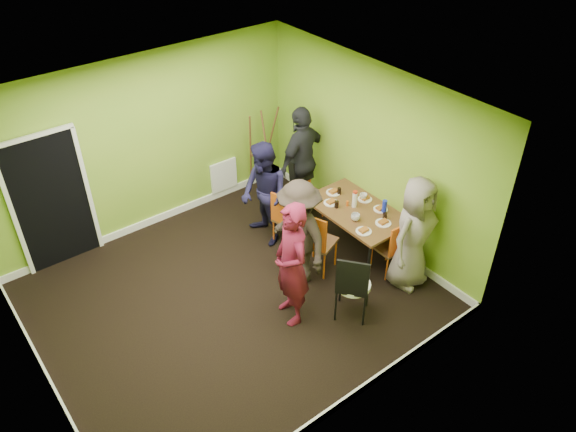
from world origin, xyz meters
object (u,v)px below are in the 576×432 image
at_px(chair_left_far, 285,216).
at_px(chair_bentwood, 353,284).
at_px(person_standing, 291,265).
at_px(thermos, 355,200).
at_px(person_left_near, 299,234).
at_px(person_left_far, 264,195).
at_px(dining_table, 357,212).
at_px(easel, 262,150).
at_px(orange_bottle, 347,203).
at_px(person_back_end, 302,160).
at_px(blue_bottle, 384,207).
at_px(chair_front_end, 393,245).
at_px(person_front_end, 414,233).
at_px(chair_left_near, 317,240).
at_px(chair_back_end, 303,176).

relative_size(chair_left_far, chair_bentwood, 0.89).
bearing_deg(person_standing, thermos, 122.58).
bearing_deg(person_left_near, person_left_far, 173.76).
bearing_deg(person_left_near, dining_table, 94.48).
height_order(chair_left_far, easel, easel).
relative_size(chair_left_far, person_left_near, 0.57).
bearing_deg(thermos, chair_bentwood, -133.38).
relative_size(orange_bottle, person_back_end, 0.04).
relative_size(easel, blue_bottle, 7.36).
relative_size(person_standing, person_left_far, 1.06).
relative_size(dining_table, person_standing, 0.85).
bearing_deg(chair_front_end, chair_left_far, 120.14).
bearing_deg(chair_front_end, easel, 94.07).
distance_m(chair_front_end, orange_bottle, 0.92).
bearing_deg(blue_bottle, chair_bentwood, -150.55).
bearing_deg(person_front_end, thermos, 88.18).
bearing_deg(chair_left_far, person_standing, -48.83).
xyz_separation_m(dining_table, chair_left_near, (-0.78, -0.02, -0.12)).
xyz_separation_m(chair_front_end, blue_bottle, (0.21, 0.42, 0.35)).
height_order(chair_back_end, easel, easel).
bearing_deg(blue_bottle, person_front_end, -101.27).
distance_m(orange_bottle, person_back_end, 1.21).
bearing_deg(easel, chair_front_end, -87.80).
xyz_separation_m(chair_bentwood, person_front_end, (1.13, 0.03, 0.26)).
relative_size(chair_left_far, chair_left_near, 0.91).
relative_size(chair_back_end, person_standing, 0.55).
height_order(chair_left_near, chair_bentwood, chair_bentwood).
distance_m(orange_bottle, person_standing, 1.70).
distance_m(chair_left_far, easel, 1.68).
distance_m(easel, person_back_end, 0.95).
distance_m(chair_left_far, chair_front_end, 1.66).
xyz_separation_m(blue_bottle, person_left_far, (-1.17, 1.34, -0.02)).
bearing_deg(dining_table, person_back_end, 87.32).
bearing_deg(person_left_far, person_standing, -18.47).
bearing_deg(person_left_near, person_front_end, 55.40).
distance_m(thermos, person_left_near, 1.12).
distance_m(dining_table, easel, 2.28).
bearing_deg(person_left_far, chair_front_end, 34.50).
bearing_deg(chair_bentwood, easel, 125.66).
bearing_deg(chair_back_end, person_back_end, -121.71).
bearing_deg(chair_left_far, chair_bentwood, -22.76).
bearing_deg(blue_bottle, person_back_end, 96.56).
xyz_separation_m(chair_left_near, thermos, (0.80, 0.10, 0.29)).
height_order(chair_back_end, person_left_far, person_left_far).
bearing_deg(person_standing, easel, 163.79).
bearing_deg(chair_front_end, thermos, 94.02).
distance_m(chair_left_near, person_front_end, 1.33).
xyz_separation_m(chair_left_near, person_left_near, (-0.32, 0.01, 0.24)).
xyz_separation_m(chair_back_end, person_back_end, (0.05, 0.09, 0.24)).
xyz_separation_m(person_back_end, person_front_end, (0.05, -2.33, -0.08)).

